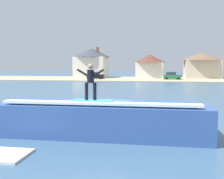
# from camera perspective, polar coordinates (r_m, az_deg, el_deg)

# --- Properties ---
(ground_plane) EXTENTS (260.00, 260.00, 0.00)m
(ground_plane) POSITION_cam_1_polar(r_m,az_deg,el_deg) (14.24, -1.60, -8.94)
(ground_plane) COLOR #3A5976
(wave_crest) EXTENTS (10.34, 2.87, 1.79)m
(wave_crest) POSITION_cam_1_polar(r_m,az_deg,el_deg) (13.35, -2.06, -6.20)
(wave_crest) COLOR #35589C
(wave_crest) RESTS_ON ground_plane
(surfboard) EXTENTS (1.96, 0.61, 0.06)m
(surfboard) POSITION_cam_1_polar(r_m,az_deg,el_deg) (12.69, -4.16, -2.35)
(surfboard) COLOR #33A5CC
(surfboard) RESTS_ON wave_crest
(surfer) EXTENTS (1.32, 0.32, 1.70)m
(surfer) POSITION_cam_1_polar(r_m,az_deg,el_deg) (12.59, -4.62, 2.10)
(surfer) COLOR black
(surfer) RESTS_ON surfboard
(shoreline_bank) EXTENTS (120.00, 20.18, 0.16)m
(shoreline_bank) POSITION_cam_1_polar(r_m,az_deg,el_deg) (64.93, 6.84, 2.25)
(shoreline_bank) COLOR tan
(shoreline_bank) RESTS_ON ground_plane
(car_near_shore) EXTENTS (3.98, 2.16, 1.86)m
(car_near_shore) POSITION_cam_1_polar(r_m,az_deg,el_deg) (63.76, -3.60, 3.00)
(car_near_shore) COLOR black
(car_near_shore) RESTS_ON ground_plane
(car_far_shore) EXTENTS (3.98, 2.13, 1.86)m
(car_far_shore) POSITION_cam_1_polar(r_m,az_deg,el_deg) (63.10, 12.72, 2.86)
(car_far_shore) COLOR #23663D
(car_far_shore) RESTS_ON ground_plane
(house_with_chimney) EXTENTS (10.10, 10.10, 8.10)m
(house_with_chimney) POSITION_cam_1_polar(r_m,az_deg,el_deg) (71.00, -4.45, 5.97)
(house_with_chimney) COLOR silver
(house_with_chimney) RESTS_ON ground_plane
(house_gabled_white) EXTENTS (10.53, 10.53, 6.68)m
(house_gabled_white) POSITION_cam_1_polar(r_m,az_deg,el_deg) (72.15, 18.68, 5.26)
(house_gabled_white) COLOR beige
(house_gabled_white) RESTS_ON ground_plane
(house_small_cottage) EXTENTS (8.51, 8.51, 6.14)m
(house_small_cottage) POSITION_cam_1_polar(r_m,az_deg,el_deg) (69.89, 8.02, 5.25)
(house_small_cottage) COLOR silver
(house_small_cottage) RESTS_ON ground_plane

